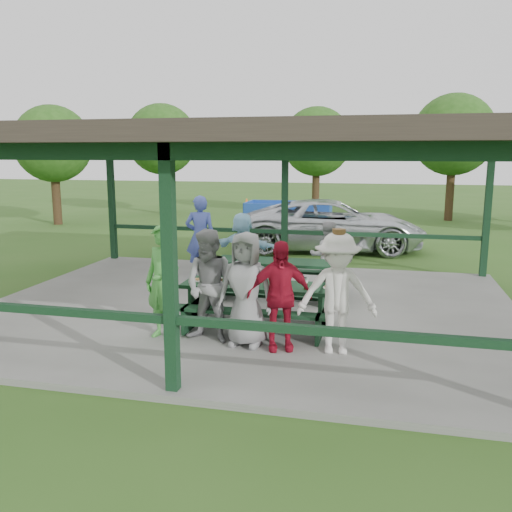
% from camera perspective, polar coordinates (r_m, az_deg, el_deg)
% --- Properties ---
extents(ground, '(90.00, 90.00, 0.00)m').
position_cam_1_polar(ground, '(10.42, -0.82, -5.83)').
color(ground, '#2F581B').
rests_on(ground, ground).
extents(concrete_slab, '(10.00, 8.00, 0.10)m').
position_cam_1_polar(concrete_slab, '(10.41, -0.82, -5.56)').
color(concrete_slab, slate).
rests_on(concrete_slab, ground).
extents(pavilion_structure, '(10.60, 8.60, 3.24)m').
position_cam_1_polar(pavilion_structure, '(9.99, -0.87, 11.86)').
color(pavilion_structure, black).
rests_on(pavilion_structure, concrete_slab).
extents(picnic_table_near, '(2.51, 1.39, 0.75)m').
position_cam_1_polar(picnic_table_near, '(9.04, 0.20, -4.67)').
color(picnic_table_near, black).
rests_on(picnic_table_near, concrete_slab).
extents(picnic_table_far, '(2.54, 1.39, 0.75)m').
position_cam_1_polar(picnic_table_far, '(10.95, 2.33, -1.92)').
color(picnic_table_far, black).
rests_on(picnic_table_far, concrete_slab).
extents(table_setting, '(2.42, 0.45, 0.10)m').
position_cam_1_polar(table_setting, '(8.96, 0.98, -2.77)').
color(table_setting, white).
rests_on(table_setting, picnic_table_near).
extents(contestant_green, '(0.77, 0.63, 1.81)m').
position_cam_1_polar(contestant_green, '(8.55, -9.76, -2.75)').
color(contestant_green, green).
rests_on(contestant_green, concrete_slab).
extents(contestant_grey_left, '(0.94, 0.79, 1.75)m').
position_cam_1_polar(contestant_grey_left, '(8.33, -4.78, -3.18)').
color(contestant_grey_left, gray).
rests_on(contestant_grey_left, concrete_slab).
extents(contestant_grey_mid, '(0.90, 0.63, 1.74)m').
position_cam_1_polar(contestant_grey_mid, '(8.13, -1.07, -3.52)').
color(contestant_grey_mid, gray).
rests_on(contestant_grey_mid, concrete_slab).
extents(contestant_red, '(1.04, 0.67, 1.64)m').
position_cam_1_polar(contestant_red, '(7.99, 2.48, -4.18)').
color(contestant_red, maroon).
rests_on(contestant_red, concrete_slab).
extents(contestant_white_fedora, '(1.23, 0.81, 1.83)m').
position_cam_1_polar(contestant_white_fedora, '(7.91, 8.55, -3.91)').
color(contestant_white_fedora, silver).
rests_on(contestant_white_fedora, concrete_slab).
extents(spectator_lblue, '(1.55, 0.78, 1.60)m').
position_cam_1_polar(spectator_lblue, '(11.98, -1.42, 0.80)').
color(spectator_lblue, '#98CFEB').
rests_on(spectator_lblue, concrete_slab).
extents(spectator_blue, '(0.78, 0.59, 1.92)m').
position_cam_1_polar(spectator_blue, '(12.68, -5.87, 2.04)').
color(spectator_blue, '#404FA6').
rests_on(spectator_blue, concrete_slab).
extents(spectator_grey, '(0.79, 0.66, 1.48)m').
position_cam_1_polar(spectator_grey, '(11.56, 7.44, 0.03)').
color(spectator_grey, '#979699').
rests_on(spectator_grey, concrete_slab).
extents(pickup_truck, '(5.96, 3.39, 1.57)m').
position_cam_1_polar(pickup_truck, '(16.90, 8.04, 3.23)').
color(pickup_truck, silver).
rests_on(pickup_truck, ground).
extents(farm_trailer, '(3.98, 1.83, 1.39)m').
position_cam_1_polar(farm_trailer, '(19.08, 3.44, 3.89)').
color(farm_trailer, '#1C469D').
rests_on(farm_trailer, ground).
extents(tree_far_left, '(3.42, 3.42, 5.34)m').
position_cam_1_polar(tree_far_left, '(27.31, -9.89, 11.98)').
color(tree_far_left, '#301E13').
rests_on(tree_far_left, ground).
extents(tree_left, '(3.30, 3.30, 5.16)m').
position_cam_1_polar(tree_left, '(26.64, 6.41, 11.84)').
color(tree_left, '#301E13').
rests_on(tree_left, ground).
extents(tree_mid, '(3.54, 3.54, 5.53)m').
position_cam_1_polar(tree_mid, '(25.62, 20.09, 11.87)').
color(tree_mid, '#301E13').
rests_on(tree_mid, ground).
extents(tree_edge_left, '(3.15, 3.15, 4.93)m').
position_cam_1_polar(tree_edge_left, '(24.28, -20.61, 10.96)').
color(tree_edge_left, '#301E13').
rests_on(tree_edge_left, ground).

